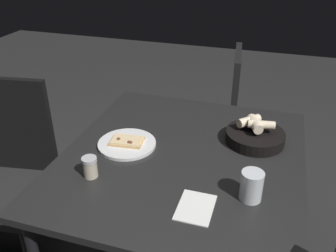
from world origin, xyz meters
TOP-DOWN VIEW (x-y plane):
  - dining_table at (0.00, 0.00)m, footprint 1.08×0.99m
  - pizza_plate at (0.00, -0.25)m, footprint 0.25×0.25m
  - bread_basket at (-0.19, 0.28)m, footprint 0.26×0.26m
  - beer_glass at (0.20, 0.30)m, footprint 0.08×0.08m
  - pepper_shaker at (0.25, -0.30)m, footprint 0.06×0.06m
  - napkin at (0.30, 0.13)m, footprint 0.16×0.12m
  - chair_near at (-0.89, -0.01)m, footprint 0.49×0.49m
  - chair_far at (0.05, -0.89)m, footprint 0.50×0.50m

SIDE VIEW (x-z plane):
  - chair_near at x=-0.89m, z-range 0.06..0.98m
  - chair_far at x=0.05m, z-range 0.06..1.01m
  - dining_table at x=0.00m, z-range 0.31..1.05m
  - napkin at x=0.30m, z-range 0.74..0.74m
  - pizza_plate at x=0.00m, z-range 0.73..0.77m
  - bread_basket at x=-0.19m, z-range 0.72..0.83m
  - pepper_shaker at x=0.25m, z-range 0.73..0.82m
  - beer_glass at x=0.20m, z-range 0.73..0.84m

